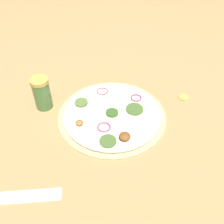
% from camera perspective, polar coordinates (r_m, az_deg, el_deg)
% --- Properties ---
extents(ground_plane, '(3.00, 3.00, 0.00)m').
position_cam_1_polar(ground_plane, '(0.83, 0.00, -0.92)').
color(ground_plane, tan).
extents(pizza, '(0.34, 0.34, 0.03)m').
position_cam_1_polar(pizza, '(0.82, -0.00, -0.66)').
color(pizza, '#D6B77A').
rests_on(pizza, ground_plane).
extents(spice_jar, '(0.06, 0.06, 0.11)m').
position_cam_1_polar(spice_jar, '(0.86, -15.02, 3.97)').
color(spice_jar, '#4C7F42').
rests_on(spice_jar, ground_plane).
extents(loose_cap, '(0.03, 0.03, 0.01)m').
position_cam_1_polar(loose_cap, '(0.93, 15.32, 3.18)').
color(loose_cap, gold).
rests_on(loose_cap, ground_plane).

